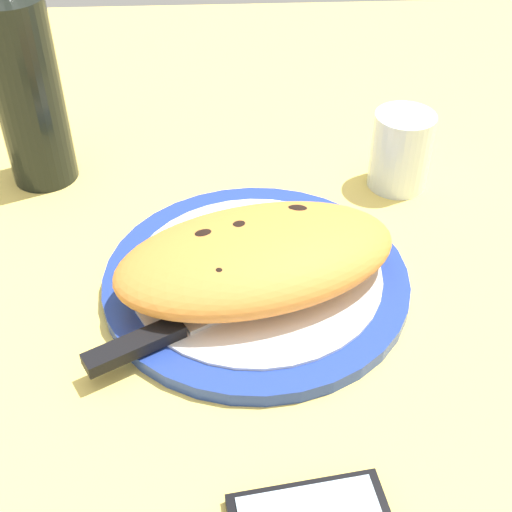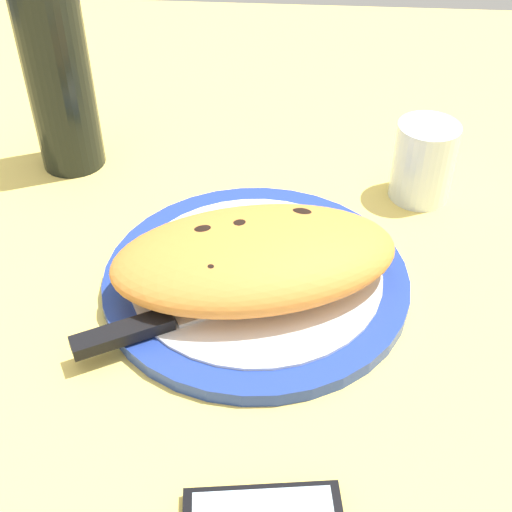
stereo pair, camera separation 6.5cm
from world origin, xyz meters
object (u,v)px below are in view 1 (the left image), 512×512
Objects in this scene: water_glass at (400,155)px; wine_bottle at (25,82)px; plate at (256,279)px; calzone at (254,258)px; fork at (228,235)px; knife at (174,329)px.

water_glass is 41.82cm from wine_bottle.
calzone reaches higher than plate.
water_glass reaches higher than plate.
fork is (2.50, -5.60, 1.09)cm from plate.
water_glass is at bearing -135.56° from knife.
plate is 4.02cm from calzone.
calzone is (0.28, 1.29, 3.80)cm from plate.
wine_bottle is at bearing -42.89° from calzone.
wine_bottle reaches higher than knife.
plate is 1.00× the size of wine_bottle.
water_glass is (-24.70, -24.23, 1.72)cm from knife.
wine_bottle reaches higher than calzone.
fork is at bearing 144.95° from wine_bottle.
fork is at bearing -72.07° from calzone.
fork is at bearing -65.89° from plate.
knife is 33.85cm from wine_bottle.
knife is at bearing 44.44° from water_glass.
water_glass is 0.30× the size of wine_bottle.
water_glass reaches higher than fork.
calzone is 32.76cm from wine_bottle.
water_glass reaches higher than knife.
plate is at bearing -134.51° from knife.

